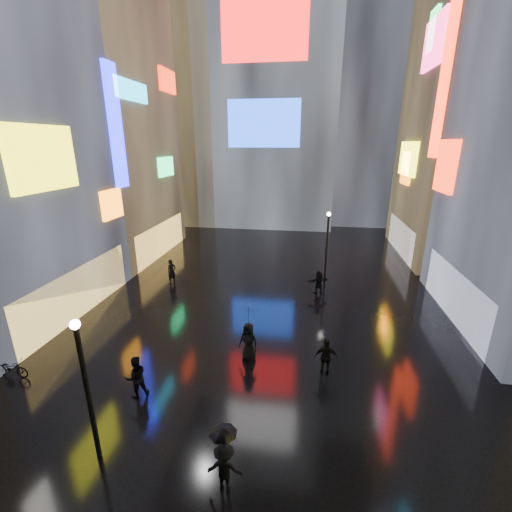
% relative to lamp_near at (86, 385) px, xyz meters
% --- Properties ---
extents(ground, '(140.00, 140.00, 0.00)m').
position_rel_lamp_near_xyz_m(ground, '(4.17, 15.12, -2.94)').
color(ground, black).
rests_on(ground, ground).
extents(building_left_far, '(10.28, 12.00, 22.00)m').
position_rel_lamp_near_xyz_m(building_left_far, '(-11.81, 21.12, 8.04)').
color(building_left_far, black).
rests_on(building_left_far, ground).
extents(building_right_far, '(10.28, 12.00, 28.00)m').
position_rel_lamp_near_xyz_m(building_right_far, '(20.15, 25.12, 11.03)').
color(building_right_far, black).
rests_on(building_right_far, ground).
extents(tower_main, '(16.00, 14.20, 42.00)m').
position_rel_lamp_near_xyz_m(tower_main, '(1.17, 39.10, 18.06)').
color(tower_main, black).
rests_on(tower_main, ground).
extents(tower_flank_right, '(12.00, 12.00, 34.00)m').
position_rel_lamp_near_xyz_m(tower_flank_right, '(13.17, 41.12, 14.06)').
color(tower_flank_right, black).
rests_on(tower_flank_right, ground).
extents(tower_flank_left, '(10.00, 10.00, 26.00)m').
position_rel_lamp_near_xyz_m(tower_flank_left, '(-9.83, 37.12, 10.06)').
color(tower_flank_left, black).
rests_on(tower_flank_left, ground).
extents(lamp_near, '(0.30, 0.30, 5.20)m').
position_rel_lamp_near_xyz_m(lamp_near, '(0.00, 0.00, 0.00)').
color(lamp_near, black).
rests_on(lamp_near, ground).
extents(lamp_far, '(0.30, 0.30, 5.20)m').
position_rel_lamp_near_xyz_m(lamp_far, '(7.97, 17.41, 0.00)').
color(lamp_far, black).
rests_on(lamp_far, ground).
extents(pedestrian_1, '(1.13, 1.11, 1.84)m').
position_rel_lamp_near_xyz_m(pedestrian_1, '(-0.15, 3.00, -2.02)').
color(pedestrian_1, black).
rests_on(pedestrian_1, ground).
extents(pedestrian_2, '(1.10, 0.66, 1.67)m').
position_rel_lamp_near_xyz_m(pedestrian_2, '(4.38, -0.38, -2.11)').
color(pedestrian_2, black).
rests_on(pedestrian_2, ground).
extents(pedestrian_3, '(1.06, 0.47, 1.79)m').
position_rel_lamp_near_xyz_m(pedestrian_3, '(7.59, 5.62, -2.05)').
color(pedestrian_3, black).
rests_on(pedestrian_3, ground).
extents(pedestrian_4, '(1.06, 0.84, 1.91)m').
position_rel_lamp_near_xyz_m(pedestrian_4, '(3.94, 6.23, -1.99)').
color(pedestrian_4, black).
rests_on(pedestrian_4, ground).
extents(pedestrian_5, '(1.60, 1.09, 1.66)m').
position_rel_lamp_near_xyz_m(pedestrian_5, '(7.42, 14.50, -2.12)').
color(pedestrian_5, black).
rests_on(pedestrian_5, ground).
extents(pedestrian_6, '(0.76, 0.80, 1.85)m').
position_rel_lamp_near_xyz_m(pedestrian_6, '(-3.32, 14.64, -2.02)').
color(pedestrian_6, black).
rests_on(pedestrian_6, ground).
extents(umbrella_1, '(1.11, 1.11, 0.69)m').
position_rel_lamp_near_xyz_m(umbrella_1, '(4.38, -0.38, -0.93)').
color(umbrella_1, black).
rests_on(umbrella_1, pedestrian_2).
extents(umbrella_2, '(1.35, 1.35, 0.87)m').
position_rel_lamp_near_xyz_m(umbrella_2, '(3.94, 6.23, -0.60)').
color(umbrella_2, black).
rests_on(umbrella_2, pedestrian_4).
extents(bicycle, '(1.65, 0.57, 0.86)m').
position_rel_lamp_near_xyz_m(bicycle, '(-6.33, 3.29, -2.51)').
color(bicycle, black).
rests_on(bicycle, ground).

